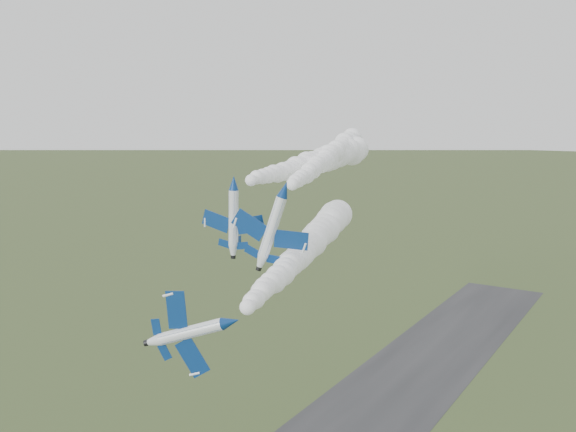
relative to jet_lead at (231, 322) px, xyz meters
The scene contains 6 objects.
jet_lead is the anchor object (origin of this frame).
smoke_trail_jet_lead 30.14m from the jet_lead, 106.05° to the left, with size 5.45×55.33×5.45m, color white, non-canonical shape.
jet_pair_left 29.30m from the jet_lead, 125.74° to the left, with size 10.24×12.16×3.00m.
smoke_trail_jet_pair_left 58.31m from the jet_lead, 110.93° to the left, with size 5.69×58.37×5.69m, color white, non-canonical shape.
jet_pair_right 24.43m from the jet_lead, 107.02° to the left, with size 10.45×12.63×4.22m.
smoke_trail_jet_pair_right 61.94m from the jet_lead, 108.40° to the left, with size 4.87×71.09×4.87m, color white, non-canonical shape.
Camera 1 is at (47.30, -52.38, 57.10)m, focal length 40.00 mm.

